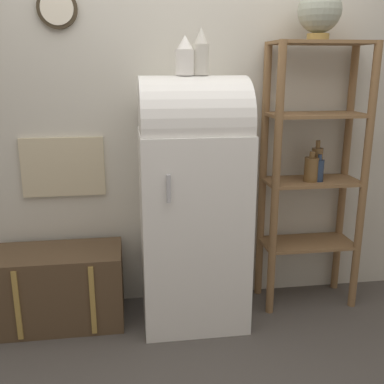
% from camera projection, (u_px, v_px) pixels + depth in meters
% --- Properties ---
extents(ground_plane, '(12.00, 12.00, 0.00)m').
position_uv_depth(ground_plane, '(199.00, 338.00, 2.71)').
color(ground_plane, '#4C4742').
extents(wall_back, '(7.00, 0.09, 2.70)m').
position_uv_depth(wall_back, '(185.00, 104.00, 2.89)').
color(wall_back, beige).
rests_on(wall_back, ground_plane).
extents(refrigerator, '(0.64, 0.59, 1.53)m').
position_uv_depth(refrigerator, '(193.00, 199.00, 2.75)').
color(refrigerator, white).
rests_on(refrigerator, ground_plane).
extents(suitcase_trunk, '(0.78, 0.41, 0.48)m').
position_uv_depth(suitcase_trunk, '(60.00, 287.00, 2.82)').
color(suitcase_trunk, brown).
rests_on(suitcase_trunk, ground_plane).
extents(shelf_unit, '(0.63, 0.32, 1.73)m').
position_uv_depth(shelf_unit, '(313.00, 166.00, 2.91)').
color(shelf_unit, olive).
rests_on(shelf_unit, ground_plane).
extents(globe, '(0.26, 0.26, 0.30)m').
position_uv_depth(globe, '(320.00, 12.00, 2.63)').
color(globe, '#AD8942').
rests_on(globe, shelf_unit).
extents(vase_left, '(0.11, 0.11, 0.22)m').
position_uv_depth(vase_left, '(185.00, 57.00, 2.52)').
color(vase_left, white).
rests_on(vase_left, refrigerator).
extents(vase_center, '(0.09, 0.09, 0.26)m').
position_uv_depth(vase_center, '(201.00, 53.00, 2.53)').
color(vase_center, beige).
rests_on(vase_center, refrigerator).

